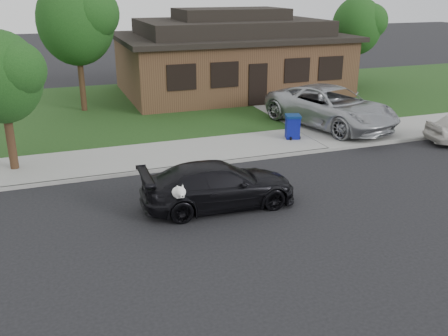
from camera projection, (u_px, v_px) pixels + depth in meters
name	position (u px, v px, depth m)	size (l,w,h in m)	color
ground	(280.00, 199.00, 14.83)	(120.00, 120.00, 0.00)	black
sidewalk	(224.00, 148.00, 19.23)	(60.00, 3.00, 0.12)	gray
curb	(238.00, 161.00, 17.90)	(60.00, 0.12, 0.12)	gray
lawn	(172.00, 105.00, 26.29)	(60.00, 13.00, 0.13)	#193814
driveway	(301.00, 108.00, 25.55)	(4.50, 13.00, 0.14)	gray
sedan	(218.00, 185.00, 14.16)	(4.49, 2.24, 1.29)	black
minivan	(331.00, 107.00, 21.75)	(2.84, 6.16, 1.71)	#A6A9AD
recycling_bin	(293.00, 126.00, 20.18)	(0.72, 0.72, 0.96)	navy
house	(230.00, 56.00, 28.61)	(12.60, 8.60, 4.65)	#422B1C
tree_0	(80.00, 19.00, 23.28)	(3.78, 3.60, 6.34)	#332114
tree_1	(360.00, 25.00, 30.13)	(3.15, 3.00, 5.25)	#332114
tree_2	(5.00, 76.00, 15.87)	(2.73, 2.60, 4.59)	#332114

